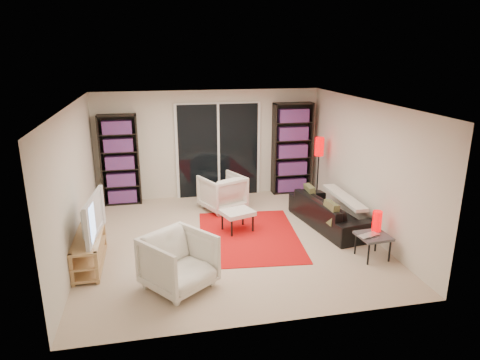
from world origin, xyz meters
The scene contains 20 objects.
floor centered at (0.00, 0.00, 0.00)m, with size 5.00×5.00×0.00m, color beige.
wall_back centered at (0.00, 2.50, 1.20)m, with size 5.00×0.02×2.40m, color beige.
wall_front centered at (0.00, -2.50, 1.20)m, with size 5.00×0.02×2.40m, color beige.
wall_left centered at (-2.50, 0.00, 1.20)m, with size 0.02×5.00×2.40m, color beige.
wall_right centered at (2.50, 0.00, 1.20)m, with size 0.02×5.00×2.40m, color beige.
ceiling centered at (0.00, 0.00, 2.40)m, with size 5.00×5.00×0.02m, color white.
sliding_door centered at (0.20, 2.46, 1.05)m, with size 1.92×0.08×2.16m.
bookshelf_left centered at (-1.95, 2.33, 0.98)m, with size 0.80×0.30×1.95m.
bookshelf_right centered at (1.90, 2.33, 1.05)m, with size 0.90×0.30×2.10m.
tv_stand centered at (-2.30, -0.52, 0.26)m, with size 0.40×1.24×0.50m.
tv centered at (-2.28, -0.52, 0.82)m, with size 1.12×0.15×0.64m, color black.
rug centered at (0.36, 0.07, 0.01)m, with size 1.75×2.36×0.01m, color red.
sofa centered at (1.98, 0.22, 0.28)m, with size 1.94×0.76×0.57m, color black.
armchair_back centered at (0.13, 1.53, 0.37)m, with size 0.79×0.82×0.74m, color silver.
armchair_front centered at (-0.98, -1.43, 0.40)m, with size 0.84×0.87×0.79m, color silver.
ottoman centered at (0.21, 0.34, 0.34)m, with size 0.67×0.61×0.40m.
side_table centered at (2.13, -1.15, 0.36)m, with size 0.51×0.51×0.40m.
laptop centered at (2.04, -1.24, 0.41)m, with size 0.36×0.23×0.03m, color silver.
table_lamp centered at (2.25, -1.00, 0.57)m, with size 0.15×0.15×0.34m, color #D40002.
floor_lamp centered at (2.24, 1.54, 1.11)m, with size 0.22×0.22×1.45m.
Camera 1 is at (-1.24, -6.86, 3.23)m, focal length 32.00 mm.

